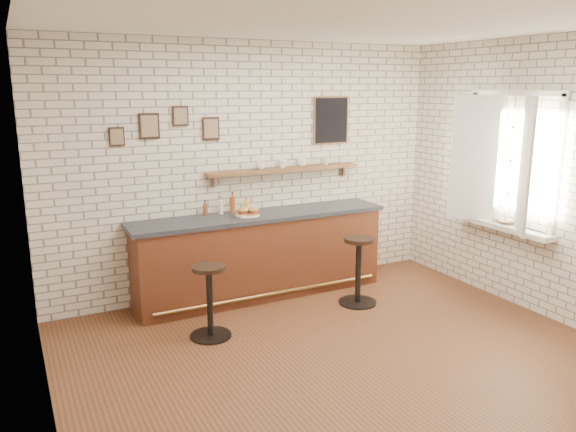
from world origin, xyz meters
name	(u,v)px	position (x,y,z in m)	size (l,w,h in m)	color
ground	(336,352)	(0.00, 0.00, 0.00)	(5.00, 5.00, 0.00)	brown
bar_counter	(261,255)	(-0.02, 1.70, 0.51)	(3.10, 0.65, 1.01)	#5A2A18
sandwich_plate	(248,215)	(-0.19, 1.67, 1.02)	(0.28, 0.28, 0.01)	white
ciabatta_sandwich	(249,211)	(-0.18, 1.67, 1.06)	(0.26, 0.18, 0.08)	tan
potato_chips	(247,215)	(-0.21, 1.67, 1.02)	(0.25, 0.18, 0.00)	#C48945
bitters_bottle_brown	(205,209)	(-0.63, 1.89, 1.08)	(0.06, 0.06, 0.18)	brown
bitters_bottle_white	(221,207)	(-0.44, 1.89, 1.09)	(0.05, 0.05, 0.20)	white
bitters_bottle_amber	(233,204)	(-0.29, 1.89, 1.11)	(0.06, 0.06, 0.25)	#944317
condiment_bottle_yellow	(246,206)	(-0.11, 1.89, 1.08)	(0.05, 0.05, 0.17)	yellow
bar_stool_left	(210,299)	(-0.95, 0.86, 0.40)	(0.42, 0.42, 0.75)	black
bar_stool_right	(358,268)	(0.87, 0.94, 0.42)	(0.44, 0.44, 0.79)	black
wall_shelf	(284,170)	(0.40, 1.90, 1.48)	(2.00, 0.18, 0.18)	brown
shelf_cup_a	(261,166)	(0.08, 1.90, 1.55)	(0.12, 0.12, 0.09)	white
shelf_cup_b	(282,164)	(0.37, 1.90, 1.55)	(0.11, 0.11, 0.10)	white
shelf_cup_c	(302,163)	(0.64, 1.90, 1.55)	(0.13, 0.13, 0.10)	white
shelf_cup_d	(326,162)	(0.99, 1.90, 1.54)	(0.09, 0.09, 0.09)	white
back_wall_decor	(268,123)	(0.23, 1.98, 2.05)	(2.96, 0.02, 0.56)	black
window_sill	(501,226)	(2.40, 0.30, 0.90)	(0.20, 1.35, 0.06)	white
casement_window	(504,161)	(2.36, 0.30, 1.65)	(0.40, 1.30, 1.56)	white
book_lower	(500,223)	(2.38, 0.30, 0.94)	(0.17, 0.23, 0.02)	tan
book_upper	(498,220)	(2.38, 0.34, 0.96)	(0.16, 0.22, 0.02)	tan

